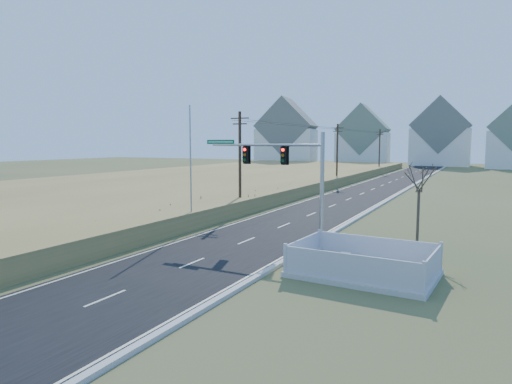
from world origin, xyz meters
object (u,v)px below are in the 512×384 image
fence_enclosure (363,270)px  flagpole (191,181)px  traffic_signal_mast (294,175)px  bare_tree (420,176)px  open_sign (346,258)px

fence_enclosure → flagpole: 15.31m
traffic_signal_mast → bare_tree: size_ratio=1.62×
traffic_signal_mast → fence_enclosure: (5.73, -5.39, -3.96)m
open_sign → bare_tree: (2.85, 5.05, 3.97)m
open_sign → bare_tree: size_ratio=0.11×
flagpole → bare_tree: 15.36m
flagpole → fence_enclosure: bearing=-22.8°
flagpole → open_sign: bearing=-18.3°
fence_enclosure → open_sign: 2.13m
fence_enclosure → open_sign: fence_enclosure is taller
traffic_signal_mast → fence_enclosure: size_ratio=1.28×
open_sign → flagpole: (-12.47, 4.13, 3.21)m
traffic_signal_mast → flagpole: flagpole is taller
fence_enclosure → traffic_signal_mast: bearing=140.7°
traffic_signal_mast → bare_tree: bearing=12.0°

